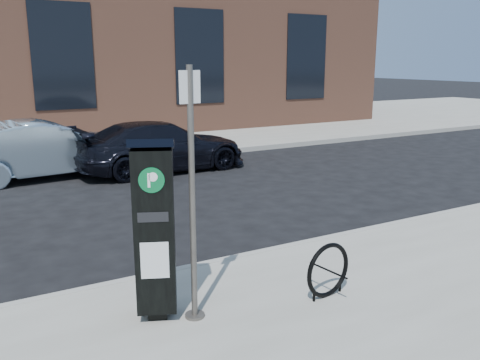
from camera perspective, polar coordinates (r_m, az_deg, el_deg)
ground at (r=7.43m, az=0.25°, el=-9.43°), size 120.00×120.00×0.00m
sidewalk_far at (r=20.43m, az=-19.71°, el=4.64°), size 60.00×12.00×0.15m
curb_near at (r=7.38m, az=0.33°, el=-8.94°), size 60.00×0.12×0.16m
curb_far at (r=14.65m, az=-15.54°, el=1.79°), size 60.00×0.12×0.16m
building at (r=23.23m, az=-21.89°, el=15.52°), size 28.00×10.05×8.25m
parking_kiosk at (r=5.40m, az=-9.57°, el=-5.29°), size 0.57×0.55×1.98m
sign_pole at (r=5.24m, az=-5.38°, el=-2.12°), size 0.24×0.21×2.68m
bike_rack at (r=6.11m, az=9.86°, el=-9.98°), size 0.67×0.14×0.67m
car_silver at (r=13.56m, az=-20.94°, el=3.27°), size 4.47×1.92×1.43m
car_dark at (r=13.58m, az=-8.82°, el=3.77°), size 4.64×2.06×1.32m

